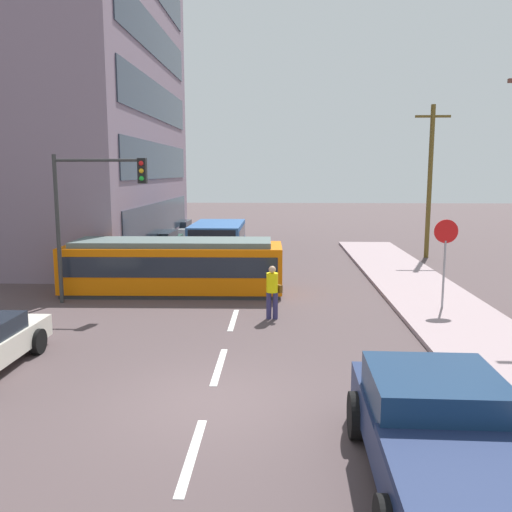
{
  "coord_description": "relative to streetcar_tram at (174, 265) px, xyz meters",
  "views": [
    {
      "loc": [
        1.37,
        -10.0,
        4.51
      ],
      "look_at": [
        0.55,
        9.4,
        1.47
      ],
      "focal_mm": 37.68,
      "sensor_mm": 36.0,
      "label": 1
    }
  ],
  "objects": [
    {
      "name": "parked_sedan_furthest",
      "position": [
        -3.07,
        17.13,
        -0.42
      ],
      "size": [
        2.02,
        4.17,
        1.19
      ],
      "color": "silver",
      "rests_on": "ground"
    },
    {
      "name": "traffic_light_mast",
      "position": [
        -2.36,
        -1.76,
        2.56
      ],
      "size": [
        3.19,
        0.33,
        5.11
      ],
      "color": "#333333",
      "rests_on": "ground"
    },
    {
      "name": "city_bus",
      "position": [
        0.81,
        7.6,
        0.05
      ],
      "size": [
        2.55,
        5.12,
        1.92
      ],
      "color": "#295492",
      "rests_on": "ground"
    },
    {
      "name": "sidewalk_curb_right",
      "position": [
        9.37,
        -3.75,
        -0.97
      ],
      "size": [
        3.2,
        36.0,
        0.14
      ],
      "primitive_type": "cube",
      "color": "gray",
      "rests_on": "ground"
    },
    {
      "name": "lane_stripe_2",
      "position": [
        2.57,
        -3.75,
        -1.04
      ],
      "size": [
        0.16,
        2.4,
        0.01
      ],
      "primitive_type": "cube",
      "color": "silver",
      "rests_on": "ground"
    },
    {
      "name": "lane_stripe_3",
      "position": [
        2.57,
        6.0,
        -1.04
      ],
      "size": [
        0.16,
        2.4,
        0.01
      ],
      "primitive_type": "cube",
      "color": "silver",
      "rests_on": "ground"
    },
    {
      "name": "lane_stripe_1",
      "position": [
        2.57,
        -7.75,
        -1.04
      ],
      "size": [
        0.16,
        2.4,
        0.01
      ],
      "primitive_type": "cube",
      "color": "silver",
      "rests_on": "ground"
    },
    {
      "name": "ground_plane",
      "position": [
        2.57,
        0.25,
        -1.04
      ],
      "size": [
        120.0,
        120.0,
        0.0
      ],
      "primitive_type": "plane",
      "color": "#4E3F40"
    },
    {
      "name": "lane_stripe_4",
      "position": [
        2.57,
        12.0,
        -1.04
      ],
      "size": [
        0.16,
        2.4,
        0.01
      ],
      "primitive_type": "cube",
      "color": "silver",
      "rests_on": "ground"
    },
    {
      "name": "pickup_truck_parked",
      "position": [
        6.27,
        -12.53,
        -0.24
      ],
      "size": [
        2.36,
        5.04,
        1.55
      ],
      "color": "navy",
      "rests_on": "ground"
    },
    {
      "name": "utility_pole_mid",
      "position": [
        11.83,
        8.95,
        3.11
      ],
      "size": [
        1.8,
        0.24,
        7.95
      ],
      "color": "brown",
      "rests_on": "ground"
    },
    {
      "name": "lane_stripe_0",
      "position": [
        2.57,
        -11.75,
        -1.04
      ],
      "size": [
        0.16,
        2.4,
        0.01
      ],
      "primitive_type": "cube",
      "color": "silver",
      "rests_on": "ground"
    },
    {
      "name": "parked_sedan_far",
      "position": [
        -2.85,
        10.36,
        -0.42
      ],
      "size": [
        2.15,
        4.56,
        1.19
      ],
      "color": "#294B3D",
      "rests_on": "ground"
    },
    {
      "name": "pedestrian_crossing",
      "position": [
        3.76,
        -3.56,
        -0.1
      ],
      "size": [
        0.5,
        0.36,
        1.67
      ],
      "color": "navy",
      "rests_on": "ground"
    },
    {
      "name": "corner_building",
      "position": [
        -10.61,
        10.15,
        10.16
      ],
      "size": [
        15.87,
        17.65,
        22.4
      ],
      "color": "slate",
      "rests_on": "ground"
    },
    {
      "name": "parked_sedan_mid",
      "position": [
        -2.73,
        3.96,
        -0.42
      ],
      "size": [
        2.05,
        4.35,
        1.19
      ],
      "color": "black",
      "rests_on": "ground"
    },
    {
      "name": "stop_sign",
      "position": [
        9.3,
        -2.44,
        1.15
      ],
      "size": [
        0.76,
        0.07,
        2.88
      ],
      "color": "gray",
      "rests_on": "sidewalk_curb_right"
    },
    {
      "name": "streetcar_tram",
      "position": [
        0.0,
        0.0,
        0.0
      ],
      "size": [
        8.16,
        2.71,
        2.02
      ],
      "color": "#E26405",
      "rests_on": "ground"
    }
  ]
}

